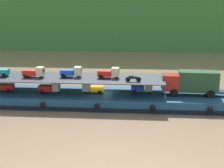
{
  "coord_description": "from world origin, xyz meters",
  "views": [
    {
      "loc": [
        4.97,
        -41.26,
        12.73
      ],
      "look_at": [
        1.48,
        0.0,
        2.7
      ],
      "focal_mm": 53.13,
      "sensor_mm": 36.0,
      "label": 1
    }
  ],
  "objects_px": {
    "cargo_barge": "(101,98)",
    "mini_truck_lower_mid": "(93,88)",
    "mini_truck_lower_fore": "(142,88)",
    "mini_truck_upper_fore": "(71,72)",
    "covered_lorry": "(192,82)",
    "motorcycle_upper_port": "(133,78)",
    "mini_truck_upper_bow": "(109,73)",
    "mini_truck_lower_stern": "(3,86)",
    "mini_truck_upper_mid": "(34,72)",
    "mini_truck_lower_aft": "(50,88)"
  },
  "relations": [
    {
      "from": "cargo_barge",
      "to": "mini_truck_lower_mid",
      "type": "distance_m",
      "value": 1.75
    },
    {
      "from": "mini_truck_lower_fore",
      "to": "mini_truck_upper_fore",
      "type": "distance_m",
      "value": 9.34
    },
    {
      "from": "covered_lorry",
      "to": "motorcycle_upper_port",
      "type": "distance_m",
      "value": 7.59
    },
    {
      "from": "cargo_barge",
      "to": "mini_truck_lower_fore",
      "type": "relative_size",
      "value": 12.01
    },
    {
      "from": "cargo_barge",
      "to": "covered_lorry",
      "type": "distance_m",
      "value": 11.81
    },
    {
      "from": "cargo_barge",
      "to": "mini_truck_upper_bow",
      "type": "xyz_separation_m",
      "value": [
        1.1,
        -0.13,
        3.44
      ]
    },
    {
      "from": "cargo_barge",
      "to": "covered_lorry",
      "type": "height_order",
      "value": "covered_lorry"
    },
    {
      "from": "mini_truck_lower_fore",
      "to": "covered_lorry",
      "type": "bearing_deg",
      "value": -5.33
    },
    {
      "from": "cargo_barge",
      "to": "motorcycle_upper_port",
      "type": "distance_m",
      "value": 5.64
    },
    {
      "from": "mini_truck_lower_stern",
      "to": "mini_truck_lower_mid",
      "type": "height_order",
      "value": "same"
    },
    {
      "from": "mini_truck_lower_stern",
      "to": "mini_truck_lower_fore",
      "type": "xyz_separation_m",
      "value": [
        18.29,
        0.74,
        0.0
      ]
    },
    {
      "from": "mini_truck_lower_mid",
      "to": "mini_truck_upper_bow",
      "type": "distance_m",
      "value": 2.87
    },
    {
      "from": "cargo_barge",
      "to": "mini_truck_lower_fore",
      "type": "xyz_separation_m",
      "value": [
        5.36,
        0.44,
        1.44
      ]
    },
    {
      "from": "mini_truck_upper_mid",
      "to": "mini_truck_upper_bow",
      "type": "bearing_deg",
      "value": 2.64
    },
    {
      "from": "covered_lorry",
      "to": "mini_truck_lower_stern",
      "type": "distance_m",
      "value": 24.51
    },
    {
      "from": "mini_truck_lower_fore",
      "to": "mini_truck_upper_fore",
      "type": "height_order",
      "value": "mini_truck_upper_fore"
    },
    {
      "from": "mini_truck_lower_stern",
      "to": "mini_truck_upper_bow",
      "type": "relative_size",
      "value": 0.98
    },
    {
      "from": "mini_truck_lower_aft",
      "to": "mini_truck_upper_bow",
      "type": "height_order",
      "value": "mini_truck_upper_bow"
    },
    {
      "from": "covered_lorry",
      "to": "motorcycle_upper_port",
      "type": "bearing_deg",
      "value": -166.08
    },
    {
      "from": "cargo_barge",
      "to": "mini_truck_lower_mid",
      "type": "xyz_separation_m",
      "value": [
        -0.96,
        -0.27,
        1.44
      ]
    },
    {
      "from": "cargo_barge",
      "to": "mini_truck_lower_aft",
      "type": "bearing_deg",
      "value": -175.47
    },
    {
      "from": "mini_truck_lower_fore",
      "to": "mini_truck_lower_mid",
      "type": "bearing_deg",
      "value": -173.61
    },
    {
      "from": "mini_truck_lower_stern",
      "to": "cargo_barge",
      "type": "bearing_deg",
      "value": 1.36
    },
    {
      "from": "mini_truck_lower_stern",
      "to": "mini_truck_lower_mid",
      "type": "relative_size",
      "value": 0.99
    },
    {
      "from": "mini_truck_lower_fore",
      "to": "motorcycle_upper_port",
      "type": "distance_m",
      "value": 3.17
    },
    {
      "from": "mini_truck_upper_fore",
      "to": "motorcycle_upper_port",
      "type": "relative_size",
      "value": 1.46
    },
    {
      "from": "covered_lorry",
      "to": "mini_truck_lower_fore",
      "type": "relative_size",
      "value": 2.88
    },
    {
      "from": "covered_lorry",
      "to": "mini_truck_lower_fore",
      "type": "height_order",
      "value": "covered_lorry"
    },
    {
      "from": "cargo_barge",
      "to": "motorcycle_upper_port",
      "type": "relative_size",
      "value": 17.38
    },
    {
      "from": "mini_truck_upper_mid",
      "to": "mini_truck_upper_bow",
      "type": "relative_size",
      "value": 1.0
    },
    {
      "from": "covered_lorry",
      "to": "mini_truck_lower_aft",
      "type": "bearing_deg",
      "value": -178.8
    },
    {
      "from": "motorcycle_upper_port",
      "to": "mini_truck_lower_mid",
      "type": "bearing_deg",
      "value": 161.97
    },
    {
      "from": "mini_truck_upper_mid",
      "to": "motorcycle_upper_port",
      "type": "bearing_deg",
      "value": -6.22
    },
    {
      "from": "covered_lorry",
      "to": "mini_truck_lower_mid",
      "type": "height_order",
      "value": "covered_lorry"
    },
    {
      "from": "mini_truck_lower_stern",
      "to": "mini_truck_lower_aft",
      "type": "relative_size",
      "value": 0.99
    },
    {
      "from": "mini_truck_upper_mid",
      "to": "motorcycle_upper_port",
      "type": "distance_m",
      "value": 12.83
    },
    {
      "from": "mini_truck_lower_fore",
      "to": "mini_truck_lower_stern",
      "type": "bearing_deg",
      "value": -177.67
    },
    {
      "from": "mini_truck_lower_fore",
      "to": "mini_truck_upper_bow",
      "type": "relative_size",
      "value": 0.99
    },
    {
      "from": "mini_truck_upper_mid",
      "to": "mini_truck_upper_fore",
      "type": "distance_m",
      "value": 4.8
    },
    {
      "from": "mini_truck_upper_mid",
      "to": "mini_truck_upper_bow",
      "type": "height_order",
      "value": "same"
    },
    {
      "from": "mini_truck_upper_mid",
      "to": "mini_truck_lower_fore",
      "type": "bearing_deg",
      "value": 4.14
    },
    {
      "from": "cargo_barge",
      "to": "covered_lorry",
      "type": "bearing_deg",
      "value": -0.7
    },
    {
      "from": "mini_truck_lower_fore",
      "to": "mini_truck_upper_fore",
      "type": "relative_size",
      "value": 0.99
    },
    {
      "from": "mini_truck_lower_stern",
      "to": "mini_truck_lower_fore",
      "type": "height_order",
      "value": "same"
    },
    {
      "from": "mini_truck_lower_aft",
      "to": "mini_truck_upper_bow",
      "type": "bearing_deg",
      "value": 2.95
    },
    {
      "from": "mini_truck_lower_mid",
      "to": "mini_truck_upper_fore",
      "type": "xyz_separation_m",
      "value": [
        -2.8,
        0.29,
        2.0
      ]
    },
    {
      "from": "covered_lorry",
      "to": "mini_truck_upper_mid",
      "type": "distance_m",
      "value": 20.11
    },
    {
      "from": "cargo_barge",
      "to": "mini_truck_lower_fore",
      "type": "height_order",
      "value": "mini_truck_lower_fore"
    },
    {
      "from": "mini_truck_upper_fore",
      "to": "motorcycle_upper_port",
      "type": "bearing_deg",
      "value": -13.91
    },
    {
      "from": "mini_truck_upper_mid",
      "to": "motorcycle_upper_port",
      "type": "height_order",
      "value": "mini_truck_upper_mid"
    }
  ]
}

